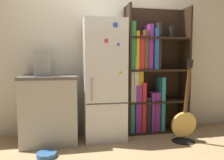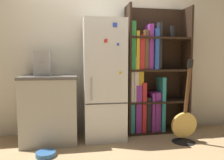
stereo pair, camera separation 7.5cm
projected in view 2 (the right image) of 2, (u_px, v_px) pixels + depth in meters
The scene contains 8 objects.
ground_plane at pixel (106, 141), 3.07m from camera, with size 16.00×16.00×0.00m, color tan.
wall_back at pixel (101, 50), 3.43m from camera, with size 8.00×0.05×2.60m.
refrigerator at pixel (104, 80), 3.16m from camera, with size 0.58×0.60×1.70m.
bookshelf at pixel (149, 78), 3.43m from camera, with size 0.99×0.34×1.96m.
kitchen_counter at pixel (50, 108), 3.04m from camera, with size 0.75×0.63×0.92m.
espresso_machine at pixel (43, 63), 3.00m from camera, with size 0.21×0.37×0.34m.
guitar at pixel (184, 130), 3.02m from camera, with size 0.36×0.32×1.14m.
pet_bowl at pixel (46, 154), 2.57m from camera, with size 0.23×0.23×0.05m.
Camera 2 is at (-0.43, -2.96, 1.11)m, focal length 35.00 mm.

